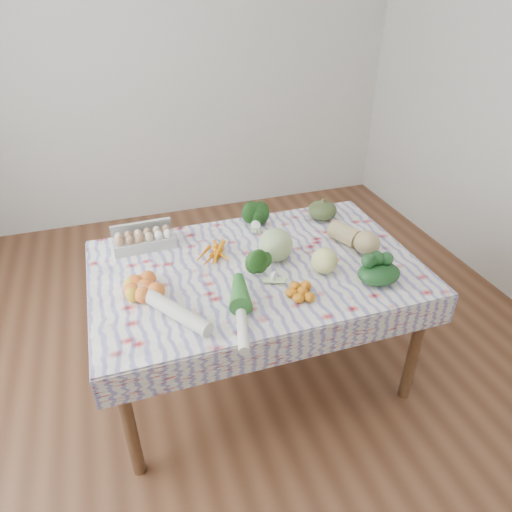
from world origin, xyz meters
TOP-DOWN VIEW (x-y plane):
  - ground at (0.00, 0.00)m, footprint 4.50×4.50m
  - wall_back at (0.00, 2.25)m, footprint 4.00×0.04m
  - dining_table at (0.00, 0.00)m, footprint 1.60×1.00m
  - tablecloth at (0.00, 0.00)m, footprint 1.66×1.06m
  - egg_carton at (-0.52, 0.36)m, footprint 0.33×0.14m
  - carrot_bunch at (-0.20, 0.14)m, footprint 0.23×0.22m
  - kale_bunch at (0.13, 0.39)m, footprint 0.19×0.18m
  - kabocha_squash at (0.54, 0.36)m, footprint 0.21×0.21m
  - cabbage at (0.11, 0.02)m, footprint 0.24×0.24m
  - butternut_squash at (0.57, 0.01)m, footprint 0.24×0.33m
  - orange_cluster at (-0.57, -0.06)m, footprint 0.30×0.30m
  - broccoli at (-0.00, -0.14)m, footprint 0.19×0.19m
  - mandarin_cluster at (0.12, -0.31)m, footprint 0.21×0.21m
  - grapefruit at (0.31, -0.16)m, footprint 0.15×0.15m
  - spinach_bag at (0.52, -0.32)m, footprint 0.26×0.23m
  - daikon at (-0.48, -0.25)m, footprint 0.32×0.44m
  - leek at (-0.19, -0.37)m, footprint 0.16×0.46m

SIDE VIEW (x-z plane):
  - ground at x=0.00m, z-range 0.00..0.00m
  - dining_table at x=0.00m, z-range 0.30..1.05m
  - tablecloth at x=0.00m, z-range 0.75..0.76m
  - carrot_bunch at x=-0.20m, z-range 0.76..0.80m
  - leek at x=-0.19m, z-range 0.76..0.81m
  - mandarin_cluster at x=0.12m, z-range 0.76..0.82m
  - daikon at x=-0.48m, z-range 0.76..0.83m
  - orange_cluster at x=-0.57m, z-range 0.76..0.85m
  - egg_carton at x=-0.52m, z-range 0.76..0.85m
  - spinach_bag at x=0.52m, z-range 0.76..0.86m
  - broccoli at x=0.00m, z-range 0.76..0.86m
  - kabocha_squash at x=0.54m, z-range 0.76..0.87m
  - kale_bunch at x=0.13m, z-range 0.76..0.89m
  - grapefruit at x=0.31m, z-range 0.76..0.89m
  - butternut_squash at x=0.57m, z-range 0.76..0.90m
  - cabbage at x=0.11m, z-range 0.76..0.94m
  - wall_back at x=0.00m, z-range 0.00..2.80m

